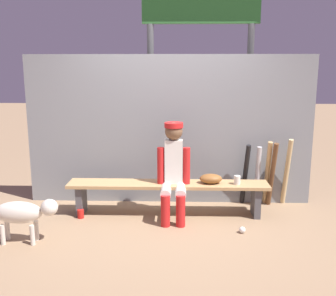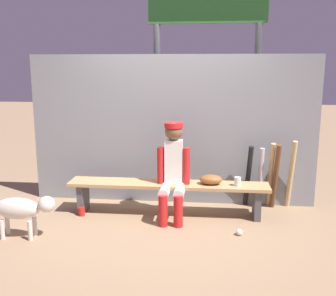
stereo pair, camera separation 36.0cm
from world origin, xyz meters
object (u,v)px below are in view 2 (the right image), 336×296
Objects in this scene: bat_wood_natural at (291,174)px; cup_on_bench at (237,182)px; player_seated at (173,168)px; bat_aluminum_silver at (260,178)px; dugout_bench at (168,190)px; baseball at (239,232)px; dog at (22,209)px; baseball_glove at (211,180)px; cup_on_ground at (82,211)px; bat_wood_dark at (275,177)px; scoreboard at (211,20)px; bat_wood_tan at (271,175)px; bat_aluminum_black at (248,176)px.

bat_wood_natural is 0.85m from cup_on_bench.
bat_aluminum_silver is (1.12, 0.45, -0.22)m from player_seated.
bat_wood_natural is (1.59, 0.41, 0.13)m from dugout_bench.
dugout_bench is 34.15× the size of baseball.
player_seated reaches higher than dog.
cup_on_ground is at bearing -174.45° from baseball_glove.
player_seated is at bearing -161.89° from bat_wood_dark.
scoreboard is (1.59, 1.43, 2.47)m from cup_on_ground.
baseball is at bearing -78.59° from scoreboard.
player_seated is 16.11× the size of baseball.
cup_on_bench is at bearing -137.94° from bat_wood_tan.
scoreboard reaches higher than bat_wood_tan.
bat_aluminum_silver is 2.40m from scoreboard.
bat_wood_tan is at bearing -3.47° from bat_aluminum_black.
cup_on_bench is (-0.73, -0.44, 0.01)m from bat_wood_natural.
dog is (-2.38, -0.83, -0.14)m from cup_on_bench.
dog reaches higher than dugout_bench.
bat_wood_dark is 3.13m from dog.
dog is at bearing -156.26° from bat_wood_tan.
baseball_glove is 0.33m from cup_on_bench.
baseball_glove is 0.74m from bat_aluminum_silver.
bat_wood_natural is at bearing 5.22° from bat_wood_tan.
cup_on_ground is at bearing -168.08° from bat_wood_natural.
dog is (-2.05, -0.87, -0.15)m from baseball_glove.
dugout_bench is 3.05× the size of bat_aluminum_silver.
bat_wood_dark is 1.07× the size of dog.
bat_aluminum_silver is at bearing 22.03° from player_seated.
cup_on_bench is at bearing -111.32° from bat_aluminum_black.
player_seated is at bearing -167.59° from baseball_glove.
bat_wood_dark is at bearing -46.99° from scoreboard.
baseball_glove is at bearing 22.88° from dog.
dugout_bench is at bearing 8.26° from cup_on_ground.
baseball is (-0.51, -0.88, -0.41)m from bat_wood_dark.
player_seated is at bearing 150.53° from baseball.
bat_wood_natural reaches higher than cup_on_ground.
bat_wood_dark is at bearing 21.14° from baseball_glove.
bat_aluminum_silver is at bearing 28.26° from baseball_glove.
bat_aluminum_silver is at bearing 70.32° from baseball.
dugout_bench is at bearing -111.45° from scoreboard.
bat_aluminum_silver is at bearing 16.38° from dugout_bench.
bat_wood_tan is at bearing 13.89° from bat_aluminum_silver.
bat_wood_natural is (1.52, 0.51, -0.17)m from player_seated.
bat_aluminum_black reaches higher than bat_aluminum_silver.
player_seated is 1.22m from bat_aluminum_silver.
player_seated is 1.11m from bat_aluminum_black.
baseball is at bearing -100.04° from bat_aluminum_black.
baseball is (-0.32, -0.90, -0.38)m from bat_aluminum_silver.
player_seated is 1.36m from bat_wood_tan.
baseball is (0.33, -0.55, -0.44)m from baseball_glove.
bat_wood_dark is (1.31, 0.43, -0.19)m from player_seated.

